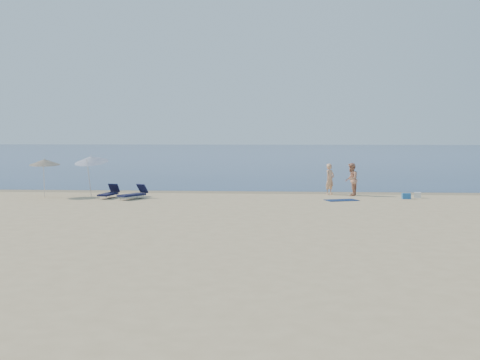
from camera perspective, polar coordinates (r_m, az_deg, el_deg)
name	(u,v)px	position (r m, az deg, el deg)	size (l,w,h in m)	color
ground	(274,261)	(16.76, 3.26, -7.64)	(160.00, 160.00, 0.00)	tan
sea	(283,152)	(116.45, 4.10, 2.66)	(240.00, 160.00, 0.01)	#0C1F4D
wet_sand_strip	(280,193)	(35.96, 3.78, -1.19)	(240.00, 1.60, 0.00)	#847254
person_left	(330,179)	(34.93, 8.52, 0.07)	(0.65, 0.43, 1.79)	tan
person_right	(351,179)	(34.57, 10.51, 0.06)	(0.90, 0.70, 1.85)	tan
beach_towel	(342,200)	(32.08, 9.60, -1.90)	(1.67, 0.93, 0.03)	#0E1D46
white_bag	(418,195)	(34.25, 16.49, -1.39)	(0.36, 0.31, 0.31)	silver
blue_cooler	(406,196)	(33.60, 15.48, -1.47)	(0.44, 0.31, 0.31)	#1E5DA6
umbrella_near	(91,159)	(34.72, -13.92, 1.92)	(2.19, 2.21, 2.46)	silver
umbrella_far	(45,162)	(34.85, -18.03, 1.63)	(2.00, 2.02, 2.22)	silver
lounger_left	(109,193)	(33.55, -12.31, -1.22)	(0.83, 1.76, 0.75)	black
lounger_right	(134,194)	(32.78, -10.04, -1.29)	(1.42, 1.82, 0.78)	#131636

